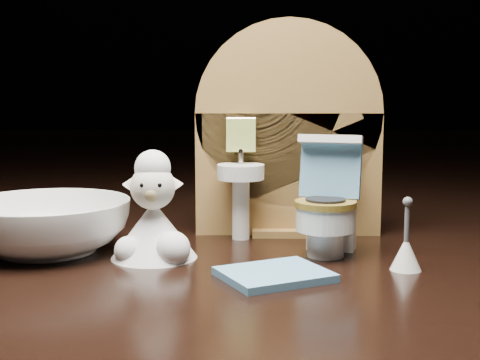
# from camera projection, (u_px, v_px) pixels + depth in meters

# --- Properties ---
(backdrop_panel) EXTENTS (0.13, 0.05, 0.15)m
(backdrop_panel) POSITION_uv_depth(u_px,v_px,m) (287.00, 141.00, 0.47)
(backdrop_panel) COLOR olive
(backdrop_panel) RESTS_ON ground
(toy_toilet) EXTENTS (0.04, 0.05, 0.07)m
(toy_toilet) POSITION_uv_depth(u_px,v_px,m) (328.00, 211.00, 0.42)
(toy_toilet) COLOR white
(toy_toilet) RESTS_ON ground
(bath_mat) EXTENTS (0.07, 0.07, 0.00)m
(bath_mat) POSITION_uv_depth(u_px,v_px,m) (274.00, 275.00, 0.36)
(bath_mat) COLOR #5B94BD
(bath_mat) RESTS_ON ground
(toilet_brush) EXTENTS (0.02, 0.02, 0.04)m
(toilet_brush) POSITION_uv_depth(u_px,v_px,m) (406.00, 251.00, 0.38)
(toilet_brush) COLOR white
(toilet_brush) RESTS_ON ground
(plush_lamb) EXTENTS (0.05, 0.05, 0.07)m
(plush_lamb) POSITION_uv_depth(u_px,v_px,m) (154.00, 220.00, 0.41)
(plush_lamb) COLOR white
(plush_lamb) RESTS_ON ground
(ceramic_bowl) EXTENTS (0.11, 0.11, 0.03)m
(ceramic_bowl) POSITION_uv_depth(u_px,v_px,m) (46.00, 226.00, 0.42)
(ceramic_bowl) COLOR white
(ceramic_bowl) RESTS_ON ground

